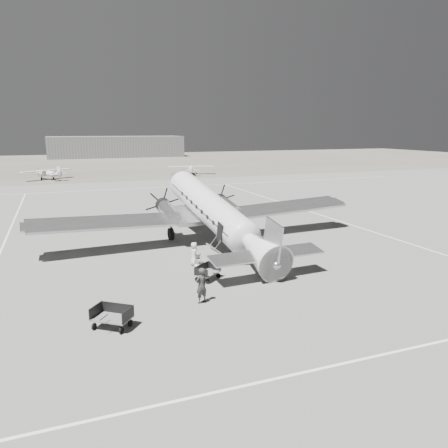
{
  "coord_description": "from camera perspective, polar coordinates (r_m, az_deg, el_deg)",
  "views": [
    {
      "loc": [
        -13.7,
        -26.64,
        8.87
      ],
      "look_at": [
        -2.73,
        1.92,
        2.2
      ],
      "focal_mm": 35.0,
      "sensor_mm": 36.0,
      "label": 1
    }
  ],
  "objects": [
    {
      "name": "baggage_cart_near",
      "position": [
        26.33,
        -2.13,
        -6.34
      ],
      "size": [
        1.99,
        1.91,
        0.92
      ],
      "primitive_type": null,
      "rotation": [
        0.0,
        0.0,
        0.67
      ],
      "color": "#616161",
      "rests_on": "ground"
    },
    {
      "name": "light_plane_left",
      "position": [
        84.45,
        -22.02,
        6.04
      ],
      "size": [
        11.99,
        11.41,
        1.95
      ],
      "primitive_type": null,
      "rotation": [
        0.0,
        0.0,
        0.55
      ],
      "color": "silver",
      "rests_on": "ground"
    },
    {
      "name": "grass_infield",
      "position": [
        122.73,
        -14.69,
        7.75
      ],
      "size": [
        260.0,
        90.0,
        0.01
      ],
      "primitive_type": "cube",
      "color": "#636053",
      "rests_on": "ground"
    },
    {
      "name": "ground",
      "position": [
        31.24,
        5.96,
        -4.26
      ],
      "size": [
        260.0,
        260.0,
        0.0
      ],
      "primitive_type": "plane",
      "color": "slate",
      "rests_on": "ground"
    },
    {
      "name": "ground_crew",
      "position": [
        22.84,
        -2.99,
        -8.01
      ],
      "size": [
        0.81,
        0.68,
        1.9
      ],
      "primitive_type": "imported",
      "rotation": [
        0.0,
        0.0,
        3.52
      ],
      "color": "#323232",
      "rests_on": "ground"
    },
    {
      "name": "dc3_airliner",
      "position": [
        33.08,
        -1.24,
        1.31
      ],
      "size": [
        28.05,
        20.35,
        5.13
      ],
      "primitive_type": null,
      "rotation": [
        0.0,
        0.0,
        0.06
      ],
      "color": "silver",
      "rests_on": "ground"
    },
    {
      "name": "passenger",
      "position": [
        29.0,
        -3.92,
        -3.91
      ],
      "size": [
        0.72,
        0.89,
        1.58
      ],
      "primitive_type": "imported",
      "rotation": [
        0.0,
        0.0,
        1.26
      ],
      "color": "silver",
      "rests_on": "ground"
    },
    {
      "name": "taxi_line_horizon",
      "position": [
        68.61,
        -9.35,
        4.71
      ],
      "size": [
        90.0,
        0.15,
        0.01
      ],
      "primitive_type": "cube",
      "color": "white",
      "rests_on": "ground"
    },
    {
      "name": "taxi_line_left",
      "position": [
        37.94,
        -26.91,
        -2.57
      ],
      "size": [
        0.15,
        60.0,
        0.01
      ],
      "primitive_type": "cube",
      "color": "white",
      "rests_on": "ground"
    },
    {
      "name": "taxi_line_right",
      "position": [
        38.06,
        22.31,
        -2.11
      ],
      "size": [
        0.15,
        80.0,
        0.01
      ],
      "primitive_type": "cube",
      "color": "white",
      "rests_on": "ground"
    },
    {
      "name": "hangar_main",
      "position": [
        147.93,
        -13.94,
        9.78
      ],
      "size": [
        42.0,
        14.0,
        6.6
      ],
      "color": "slate",
      "rests_on": "ground"
    },
    {
      "name": "ramp_agent",
      "position": [
        26.94,
        -3.35,
        -5.24
      ],
      "size": [
        0.65,
        0.8,
        1.52
      ],
      "primitive_type": "imported",
      "rotation": [
        0.0,
        0.0,
        1.68
      ],
      "color": "silver",
      "rests_on": "ground"
    },
    {
      "name": "light_plane_right",
      "position": [
        87.88,
        -4.33,
        7.09
      ],
      "size": [
        10.68,
        9.44,
        1.9
      ],
      "primitive_type": null,
      "rotation": [
        0.0,
        0.0,
        -0.25
      ],
      "color": "silver",
      "rests_on": "ground"
    },
    {
      "name": "taxi_line_near",
      "position": [
        20.64,
        24.38,
        -14.3
      ],
      "size": [
        60.0,
        0.15,
        0.01
      ],
      "primitive_type": "cube",
      "color": "white",
      "rests_on": "ground"
    },
    {
      "name": "baggage_cart_far",
      "position": [
        20.86,
        -14.43,
        -11.74
      ],
      "size": [
        2.2,
        2.11,
        1.02
      ],
      "primitive_type": null,
      "rotation": [
        0.0,
        0.0,
        -0.66
      ],
      "color": "#616161",
      "rests_on": "ground"
    }
  ]
}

